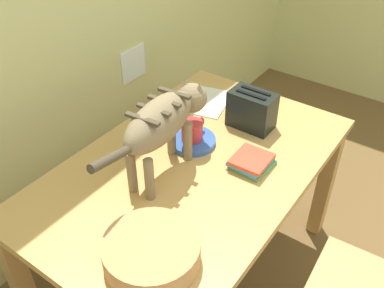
{
  "coord_description": "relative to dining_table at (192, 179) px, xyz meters",
  "views": [
    {
      "loc": [
        -0.99,
        0.35,
        1.83
      ],
      "look_at": [
        0.1,
        1.13,
        0.82
      ],
      "focal_mm": 40.2,
      "sensor_mm": 36.0,
      "label": 1
    }
  ],
  "objects": [
    {
      "name": "book_stack",
      "position": [
        0.12,
        -0.2,
        0.11
      ],
      "size": [
        0.17,
        0.15,
        0.05
      ],
      "color": "#549950",
      "rests_on": "dining_table"
    },
    {
      "name": "wicker_basket",
      "position": [
        -0.46,
        -0.18,
        0.13
      ],
      "size": [
        0.31,
        0.31,
        0.08
      ],
      "color": "tan",
      "rests_on": "dining_table"
    },
    {
      "name": "magazine",
      "position": [
        0.43,
        0.23,
        0.09
      ],
      "size": [
        0.31,
        0.29,
        0.01
      ],
      "primitive_type": "cube",
      "rotation": [
        0.0,
        0.0,
        0.25
      ],
      "color": "silver",
      "rests_on": "dining_table"
    },
    {
      "name": "toaster",
      "position": [
        0.37,
        -0.06,
        0.17
      ],
      "size": [
        0.12,
        0.2,
        0.18
      ],
      "color": "black",
      "rests_on": "dining_table"
    },
    {
      "name": "saucer_bowl",
      "position": [
        0.11,
        0.08,
        0.1
      ],
      "size": [
        0.2,
        0.2,
        0.03
      ],
      "primitive_type": "cylinder",
      "color": "#355EAF",
      "rests_on": "dining_table"
    },
    {
      "name": "cat",
      "position": [
        -0.09,
        0.06,
        0.32
      ],
      "size": [
        0.65,
        0.17,
        0.33
      ],
      "rotation": [
        0.0,
        0.0,
        -1.49
      ],
      "color": "#806E4D",
      "rests_on": "dining_table"
    },
    {
      "name": "wall_rear",
      "position": [
        -0.1,
        0.78,
        0.61
      ],
      "size": [
        5.28,
        0.11,
        2.5
      ],
      "color": "#D4D386",
      "rests_on": "ground_plane"
    },
    {
      "name": "coffee_mug",
      "position": [
        0.12,
        0.08,
        0.15
      ],
      "size": [
        0.13,
        0.09,
        0.08
      ],
      "color": "red",
      "rests_on": "saucer_bowl"
    },
    {
      "name": "dining_table",
      "position": [
        0.0,
        0.0,
        0.0
      ],
      "size": [
        1.38,
        0.86,
        0.72
      ],
      "color": "tan",
      "rests_on": "ground_plane"
    }
  ]
}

